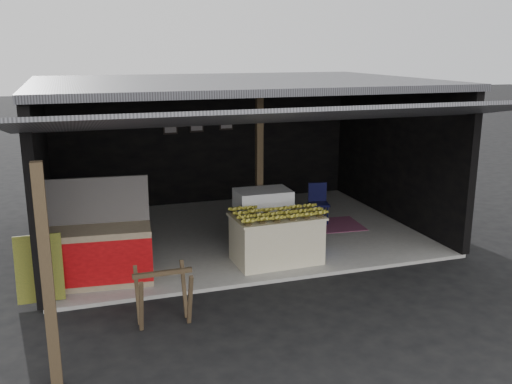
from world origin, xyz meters
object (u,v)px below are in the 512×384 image
object	(u,v)px
plastic_chair	(318,200)
banana_table	(277,238)
white_crate	(263,219)
water_barrel	(316,238)
neighbor_stall	(100,253)
sawhorse	(163,291)

from	to	relation	value
plastic_chair	banana_table	bearing A→B (deg)	-119.18
white_crate	water_barrel	bearing A→B (deg)	-31.15
white_crate	banana_table	bearing A→B (deg)	-90.78
white_crate	neighbor_stall	world-z (taller)	neighbor_stall
white_crate	plastic_chair	world-z (taller)	white_crate
neighbor_stall	water_barrel	bearing A→B (deg)	9.08
sawhorse	neighbor_stall	bearing A→B (deg)	113.55
neighbor_stall	water_barrel	xyz separation A→B (m)	(3.72, 0.24, -0.24)
banana_table	water_barrel	distance (m)	0.90
white_crate	water_barrel	world-z (taller)	white_crate
neighbor_stall	plastic_chair	distance (m)	4.85
neighbor_stall	plastic_chair	bearing A→B (deg)	27.81
neighbor_stall	sawhorse	xyz separation A→B (m)	(0.71, -1.58, -0.06)
white_crate	plastic_chair	distance (m)	1.93
white_crate	neighbor_stall	bearing A→B (deg)	-164.79
white_crate	water_barrel	size ratio (longest dim) A/B	2.18
banana_table	plastic_chair	size ratio (longest dim) A/B	1.84
banana_table	white_crate	distance (m)	0.77
neighbor_stall	water_barrel	size ratio (longest dim) A/B	3.28
banana_table	sawhorse	size ratio (longest dim) A/B	1.93
plastic_chair	white_crate	bearing A→B (deg)	-133.71
sawhorse	water_barrel	world-z (taller)	sawhorse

